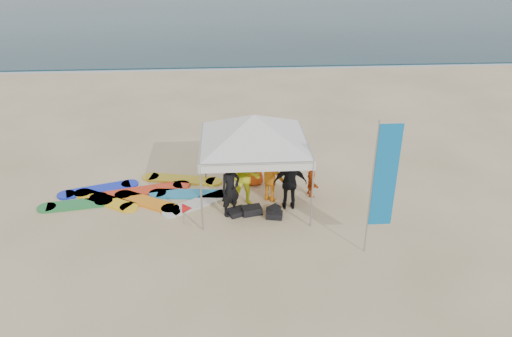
{
  "coord_description": "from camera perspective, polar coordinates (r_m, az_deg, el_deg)",
  "views": [
    {
      "loc": [
        -0.02,
        -10.26,
        7.63
      ],
      "look_at": [
        0.8,
        2.6,
        1.2
      ],
      "focal_mm": 35.0,
      "sensor_mm": 36.0,
      "label": 1
    }
  ],
  "objects": [
    {
      "name": "surfboard_spread",
      "position": [
        15.8,
        -12.65,
        -2.92
      ],
      "size": [
        5.42,
        2.78,
        0.07
      ],
      "color": "#23833D",
      "rests_on": "ground"
    },
    {
      "name": "ground",
      "position": [
        12.78,
        -2.86,
        -10.16
      ],
      "size": [
        120.0,
        120.0,
        0.0
      ],
      "primitive_type": "plane",
      "color": "beige",
      "rests_on": "ground"
    },
    {
      "name": "shoreline_foam",
      "position": [
        29.46,
        -3.55,
        11.46
      ],
      "size": [
        160.0,
        1.2,
        0.01
      ],
      "primitive_type": "cube",
      "color": "silver",
      "rests_on": "ground"
    },
    {
      "name": "gear_pile",
      "position": [
        14.43,
        -0.01,
        -4.95
      ],
      "size": [
        1.62,
        0.74,
        0.22
      ],
      "color": "black",
      "rests_on": "ground"
    },
    {
      "name": "canopy_tent",
      "position": [
        13.96,
        -0.27,
        6.13
      ],
      "size": [
        4.21,
        4.21,
        3.18
      ],
      "color": "#A5A5A8",
      "rests_on": "ground"
    },
    {
      "name": "person_orange_a",
      "position": [
        14.81,
        1.73,
        -0.71
      ],
      "size": [
        1.27,
        1.17,
        1.71
      ],
      "primitive_type": "imported",
      "rotation": [
        0.0,
        0.0,
        2.51
      ],
      "color": "orange",
      "rests_on": "ground"
    },
    {
      "name": "person_black_b",
      "position": [
        14.44,
        3.91,
        -1.64
      ],
      "size": [
        0.99,
        0.44,
        1.66
      ],
      "primitive_type": "imported",
      "rotation": [
        0.0,
        0.0,
        3.1
      ],
      "color": "black",
      "rests_on": "ground"
    },
    {
      "name": "person_seated",
      "position": [
        15.34,
        6.33,
        -1.66
      ],
      "size": [
        0.34,
        0.81,
        0.85
      ],
      "primitive_type": "imported",
      "rotation": [
        0.0,
        0.0,
        1.69
      ],
      "color": "#C84811",
      "rests_on": "ground"
    },
    {
      "name": "marker_pennant",
      "position": [
        13.94,
        -7.86,
        -4.54
      ],
      "size": [
        0.28,
        0.28,
        0.64
      ],
      "color": "#A5A5A8",
      "rests_on": "ground"
    },
    {
      "name": "person_yellow",
      "position": [
        14.49,
        -1.29,
        -1.16
      ],
      "size": [
        0.92,
        0.74,
        1.8
      ],
      "primitive_type": "imported",
      "rotation": [
        0.0,
        0.0,
        -0.08
      ],
      "color": "#CED41E",
      "rests_on": "ground"
    },
    {
      "name": "person_orange_b",
      "position": [
        15.72,
        -0.29,
        0.93
      ],
      "size": [
        0.9,
        0.67,
        1.68
      ],
      "primitive_type": "imported",
      "rotation": [
        0.0,
        0.0,
        3.31
      ],
      "color": "#D04812",
      "rests_on": "ground"
    },
    {
      "name": "feather_flag",
      "position": [
        12.27,
        14.39,
        -1.04
      ],
      "size": [
        0.61,
        0.04,
        3.61
      ],
      "color": "#A5A5A8",
      "rests_on": "ground"
    },
    {
      "name": "person_black_a",
      "position": [
        14.09,
        -2.94,
        -2.38
      ],
      "size": [
        0.72,
        0.66,
        1.65
      ],
      "primitive_type": "imported",
      "rotation": [
        0.0,
        0.0,
        0.56
      ],
      "color": "black",
      "rests_on": "ground"
    }
  ]
}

